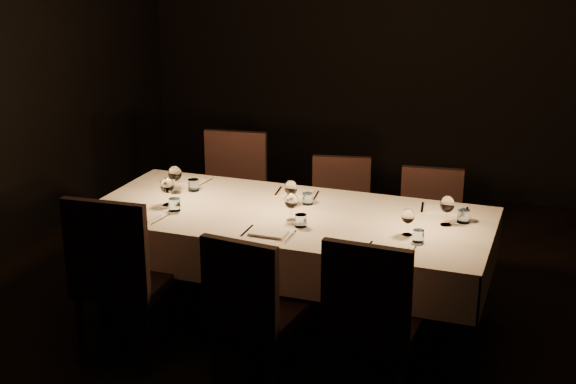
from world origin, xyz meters
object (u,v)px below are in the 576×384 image
(chair_near_left, at_px, (119,272))
(chair_far_center, at_px, (340,212))
(chair_near_center, at_px, (250,305))
(chair_far_left, at_px, (232,193))
(dining_table, at_px, (288,224))
(chair_near_right, at_px, (371,315))
(chair_far_right, at_px, (429,226))

(chair_near_left, bearing_deg, chair_far_center, -121.48)
(chair_near_center, bearing_deg, chair_near_left, 3.82)
(chair_far_left, bearing_deg, chair_near_center, -70.89)
(chair_near_left, xyz_separation_m, chair_near_center, (0.83, -0.04, -0.05))
(dining_table, bearing_deg, chair_far_center, 83.77)
(chair_near_right, height_order, chair_far_right, chair_near_right)
(dining_table, bearing_deg, chair_near_left, -134.41)
(chair_near_right, bearing_deg, chair_near_center, 8.57)
(chair_near_right, height_order, chair_far_center, chair_near_right)
(chair_near_left, relative_size, chair_near_right, 1.07)
(dining_table, bearing_deg, chair_near_center, -84.86)
(chair_far_left, xyz_separation_m, chair_far_right, (1.51, -0.06, -0.05))
(chair_far_left, bearing_deg, chair_near_right, -54.22)
(chair_far_right, bearing_deg, chair_near_center, -120.00)
(dining_table, height_order, chair_far_left, chair_far_left)
(dining_table, relative_size, chair_far_left, 2.52)
(chair_near_center, relative_size, chair_far_right, 1.04)
(chair_near_center, xyz_separation_m, chair_far_center, (0.02, 1.67, -0.02))
(chair_near_center, height_order, chair_far_center, chair_near_center)
(dining_table, relative_size, chair_near_left, 2.41)
(dining_table, relative_size, chair_near_right, 2.59)
(chair_far_center, bearing_deg, dining_table, -108.52)
(chair_near_left, distance_m, chair_far_center, 1.84)
(chair_near_right, bearing_deg, chair_far_center, -66.15)
(dining_table, distance_m, chair_near_left, 1.09)
(chair_near_right, bearing_deg, dining_table, -43.22)
(dining_table, relative_size, chair_far_right, 2.84)
(chair_far_left, relative_size, chair_far_right, 1.13)
(dining_table, distance_m, chair_far_right, 1.10)
(dining_table, relative_size, chair_far_center, 2.86)
(chair_near_right, xyz_separation_m, chair_far_center, (-0.64, 1.59, -0.04))
(dining_table, height_order, chair_near_left, chair_near_left)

